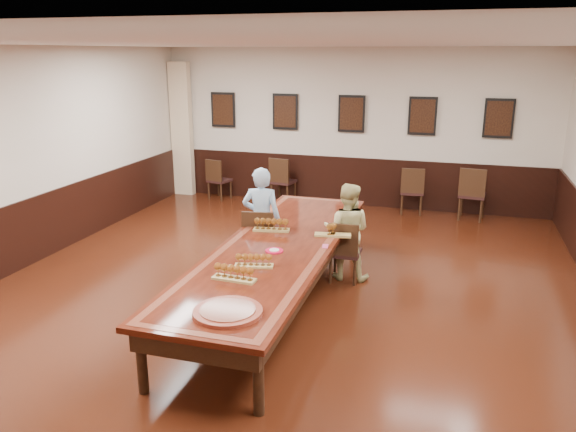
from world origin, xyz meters
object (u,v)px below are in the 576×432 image
(spare_chair_b, at_px, (283,180))
(conference_table, at_px, (277,256))
(chair_woman, at_px, (345,250))
(spare_chair_c, at_px, (412,190))
(carved_platter, at_px, (228,312))
(person_man, at_px, (262,219))
(chair_man, at_px, (261,240))
(spare_chair_d, at_px, (472,193))
(spare_chair_a, at_px, (219,179))
(person_woman, at_px, (347,232))

(spare_chair_b, xyz_separation_m, conference_table, (1.38, -4.74, 0.12))
(chair_woman, height_order, spare_chair_c, spare_chair_c)
(spare_chair_b, height_order, carved_platter, spare_chair_b)
(spare_chair_b, relative_size, conference_table, 0.20)
(person_man, distance_m, conference_table, 1.14)
(chair_woman, bearing_deg, person_man, -4.32)
(chair_man, bearing_deg, carved_platter, 94.89)
(conference_table, bearing_deg, spare_chair_d, 61.87)
(chair_woman, distance_m, spare_chair_b, 4.36)
(spare_chair_c, bearing_deg, carved_platter, 75.68)
(spare_chair_a, relative_size, spare_chair_c, 0.94)
(chair_woman, height_order, spare_chair_b, spare_chair_b)
(spare_chair_d, bearing_deg, person_woman, 70.87)
(chair_woman, relative_size, person_woman, 0.64)
(spare_chair_a, relative_size, person_woman, 0.64)
(chair_man, bearing_deg, spare_chair_d, -137.50)
(person_man, height_order, conference_table, person_man)
(chair_woman, relative_size, spare_chair_d, 0.86)
(spare_chair_d, height_order, person_man, person_man)
(chair_man, relative_size, spare_chair_a, 1.08)
(spare_chair_b, bearing_deg, chair_man, 112.04)
(spare_chair_a, bearing_deg, conference_table, 135.81)
(chair_woman, height_order, carved_platter, chair_woman)
(chair_woman, relative_size, spare_chair_c, 0.93)
(chair_man, relative_size, person_woman, 0.70)
(spare_chair_a, xyz_separation_m, person_man, (2.25, -3.63, 0.32))
(spare_chair_a, xyz_separation_m, conference_table, (2.80, -4.61, 0.17))
(conference_table, bearing_deg, carved_platter, -85.50)
(spare_chair_c, relative_size, person_woman, 0.69)
(spare_chair_a, xyz_separation_m, carved_platter, (2.95, -6.58, 0.33))
(spare_chair_c, height_order, spare_chair_d, spare_chair_d)
(conference_table, distance_m, carved_platter, 1.98)
(spare_chair_a, xyz_separation_m, person_woman, (3.51, -3.60, 0.25))
(spare_chair_b, bearing_deg, spare_chair_d, -172.83)
(chair_woman, bearing_deg, spare_chair_c, -100.35)
(person_woman, xyz_separation_m, conference_table, (-0.71, -1.01, -0.08))
(chair_man, xyz_separation_m, person_woman, (1.24, 0.13, 0.21))
(conference_table, bearing_deg, spare_chair_b, 106.26)
(chair_man, xyz_separation_m, conference_table, (0.53, -0.88, 0.13))
(spare_chair_d, relative_size, person_man, 0.67)
(person_man, distance_m, person_woman, 1.26)
(chair_woman, height_order, conference_table, chair_woman)
(person_woman, relative_size, conference_table, 0.28)
(spare_chair_b, bearing_deg, conference_table, 115.85)
(chair_man, bearing_deg, person_man, -90.00)
(conference_table, bearing_deg, chair_man, 121.06)
(person_woman, bearing_deg, carved_platter, 78.26)
(spare_chair_b, bearing_deg, person_man, 112.14)
(spare_chair_b, relative_size, spare_chair_c, 1.03)
(spare_chair_d, height_order, carved_platter, spare_chair_d)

